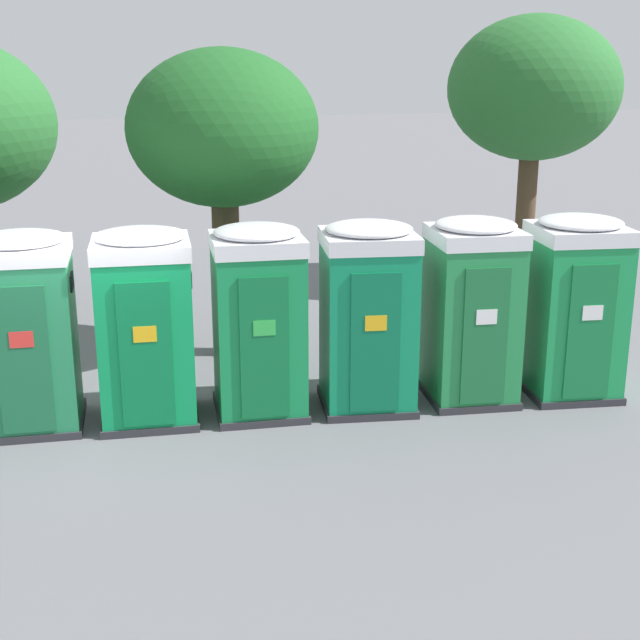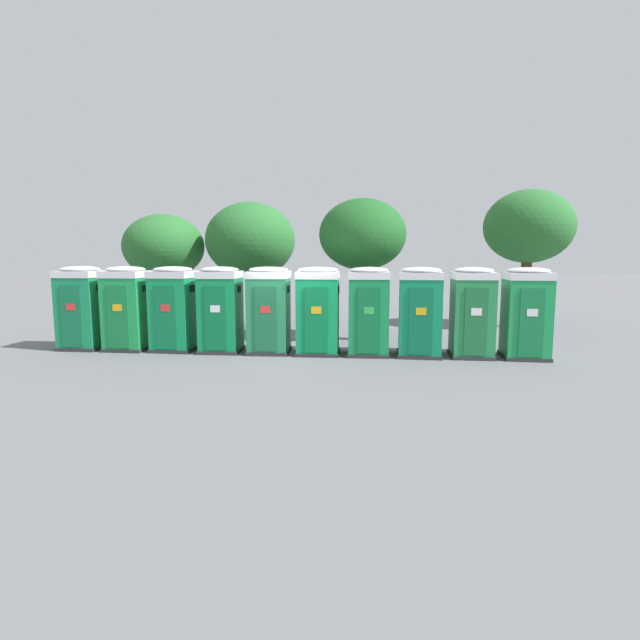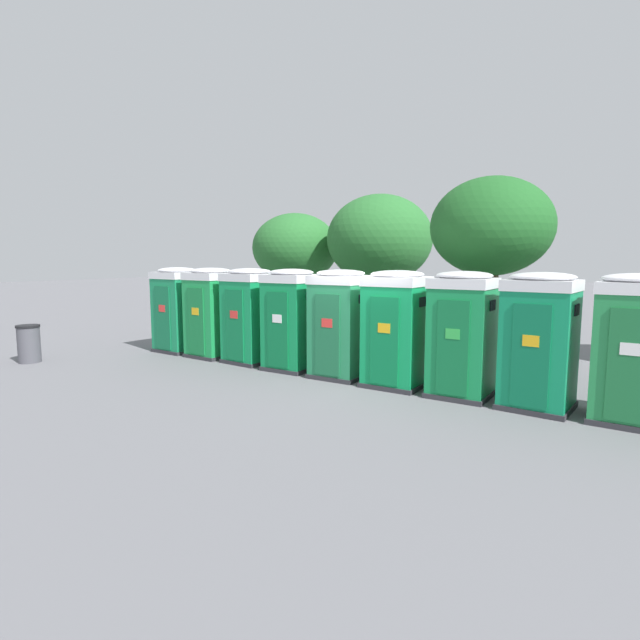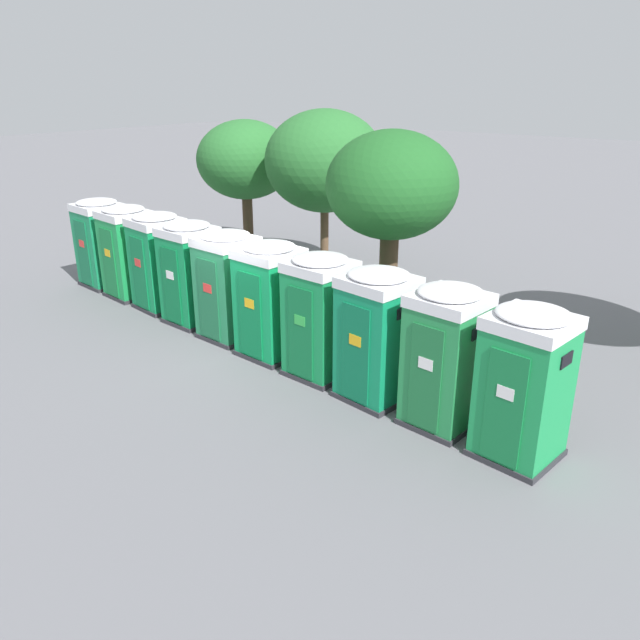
{
  "view_description": "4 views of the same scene",
  "coord_description": "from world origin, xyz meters",
  "px_view_note": "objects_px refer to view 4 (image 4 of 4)",
  "views": [
    {
      "loc": [
        0.09,
        -11.22,
        4.59
      ],
      "look_at": [
        2.99,
        -0.3,
        1.24
      ],
      "focal_mm": 50.0,
      "sensor_mm": 36.0,
      "label": 1
    },
    {
      "loc": [
        0.9,
        -14.5,
        2.88
      ],
      "look_at": [
        0.78,
        -0.09,
        0.99
      ],
      "focal_mm": 28.0,
      "sensor_mm": 36.0,
      "label": 2
    },
    {
      "loc": [
        4.55,
        -10.29,
        2.76
      ],
      "look_at": [
        -1.32,
        0.12,
        1.31
      ],
      "focal_mm": 28.0,
      "sensor_mm": 36.0,
      "label": 3
    },
    {
      "loc": [
        9.28,
        -9.49,
        5.71
      ],
      "look_at": [
        2.15,
        -0.22,
        1.18
      ],
      "focal_mm": 35.0,
      "sensor_mm": 36.0,
      "label": 4
    }
  ],
  "objects_px": {
    "portapotty_8": "(445,357)",
    "portapotty_3": "(190,272)",
    "portapotty_7": "(377,335)",
    "street_tree_2": "(325,162)",
    "street_tree_1": "(245,160)",
    "portapotty_5": "(270,299)",
    "portapotty_6": "(320,316)",
    "street_tree_0": "(392,188)",
    "portapotty_4": "(228,285)",
    "portapotty_1": "(128,251)",
    "portapotty_2": "(159,261)",
    "portapotty_0": "(101,242)",
    "portapotty_9": "(524,384)"
  },
  "relations": [
    {
      "from": "portapotty_3",
      "to": "portapotty_9",
      "type": "xyz_separation_m",
      "value": [
        8.7,
        -0.87,
        -0.0
      ]
    },
    {
      "from": "portapotty_7",
      "to": "street_tree_2",
      "type": "relative_size",
      "value": 0.51
    },
    {
      "from": "portapotty_3",
      "to": "street_tree_1",
      "type": "relative_size",
      "value": 0.56
    },
    {
      "from": "portapotty_0",
      "to": "street_tree_0",
      "type": "bearing_deg",
      "value": 10.9
    },
    {
      "from": "portapotty_0",
      "to": "portapotty_8",
      "type": "bearing_deg",
      "value": -5.64
    },
    {
      "from": "portapotty_4",
      "to": "street_tree_2",
      "type": "xyz_separation_m",
      "value": [
        -1.3,
        5.4,
        2.16
      ]
    },
    {
      "from": "portapotty_0",
      "to": "portapotty_8",
      "type": "distance_m",
      "value": 11.65
    },
    {
      "from": "portapotty_1",
      "to": "portapotty_7",
      "type": "relative_size",
      "value": 1.0
    },
    {
      "from": "portapotty_1",
      "to": "street_tree_0",
      "type": "bearing_deg",
      "value": 14.16
    },
    {
      "from": "portapotty_5",
      "to": "portapotty_9",
      "type": "bearing_deg",
      "value": -5.55
    },
    {
      "from": "portapotty_2",
      "to": "portapotty_8",
      "type": "relative_size",
      "value": 1.0
    },
    {
      "from": "portapotty_1",
      "to": "portapotty_0",
      "type": "bearing_deg",
      "value": 173.94
    },
    {
      "from": "portapotty_7",
      "to": "portapotty_9",
      "type": "distance_m",
      "value": 2.91
    },
    {
      "from": "street_tree_1",
      "to": "portapotty_8",
      "type": "bearing_deg",
      "value": -30.54
    },
    {
      "from": "portapotty_5",
      "to": "portapotty_9",
      "type": "relative_size",
      "value": 1.0
    },
    {
      "from": "portapotty_5",
      "to": "portapotty_8",
      "type": "xyz_separation_m",
      "value": [
        4.35,
        -0.38,
        0.0
      ]
    },
    {
      "from": "portapotty_1",
      "to": "street_tree_2",
      "type": "relative_size",
      "value": 0.51
    },
    {
      "from": "portapotty_5",
      "to": "portapotty_7",
      "type": "distance_m",
      "value": 2.91
    },
    {
      "from": "portapotty_3",
      "to": "portapotty_6",
      "type": "bearing_deg",
      "value": -5.6
    },
    {
      "from": "portapotty_8",
      "to": "portapotty_9",
      "type": "bearing_deg",
      "value": -7.15
    },
    {
      "from": "portapotty_1",
      "to": "street_tree_2",
      "type": "height_order",
      "value": "street_tree_2"
    },
    {
      "from": "portapotty_8",
      "to": "street_tree_2",
      "type": "bearing_deg",
      "value": 140.06
    },
    {
      "from": "portapotty_0",
      "to": "portapotty_3",
      "type": "bearing_deg",
      "value": -5.98
    },
    {
      "from": "portapotty_3",
      "to": "portapotty_8",
      "type": "relative_size",
      "value": 1.0
    },
    {
      "from": "portapotty_8",
      "to": "portapotty_3",
      "type": "bearing_deg",
      "value": 174.56
    },
    {
      "from": "portapotty_5",
      "to": "street_tree_1",
      "type": "distance_m",
      "value": 8.85
    },
    {
      "from": "portapotty_9",
      "to": "street_tree_2",
      "type": "relative_size",
      "value": 0.51
    },
    {
      "from": "portapotty_9",
      "to": "street_tree_2",
      "type": "height_order",
      "value": "street_tree_2"
    },
    {
      "from": "portapotty_0",
      "to": "street_tree_2",
      "type": "height_order",
      "value": "street_tree_2"
    },
    {
      "from": "portapotty_4",
      "to": "portapotty_6",
      "type": "xyz_separation_m",
      "value": [
        2.9,
        -0.28,
        0.0
      ]
    },
    {
      "from": "portapotty_2",
      "to": "portapotty_0",
      "type": "bearing_deg",
      "value": 174.86
    },
    {
      "from": "portapotty_6",
      "to": "portapotty_2",
      "type": "bearing_deg",
      "value": 173.88
    },
    {
      "from": "portapotty_8",
      "to": "street_tree_0",
      "type": "bearing_deg",
      "value": 135.82
    },
    {
      "from": "portapotty_4",
      "to": "portapotty_8",
      "type": "xyz_separation_m",
      "value": [
        5.8,
        -0.55,
        0.0
      ]
    },
    {
      "from": "portapotty_6",
      "to": "portapotty_7",
      "type": "height_order",
      "value": "same"
    },
    {
      "from": "portapotty_5",
      "to": "street_tree_2",
      "type": "distance_m",
      "value": 6.57
    },
    {
      "from": "portapotty_4",
      "to": "portapotty_5",
      "type": "bearing_deg",
      "value": -6.42
    },
    {
      "from": "portapotty_0",
      "to": "portapotty_6",
      "type": "xyz_separation_m",
      "value": [
        8.69,
        -0.88,
        0.0
      ]
    },
    {
      "from": "portapotty_5",
      "to": "portapotty_8",
      "type": "relative_size",
      "value": 1.0
    },
    {
      "from": "street_tree_1",
      "to": "street_tree_2",
      "type": "height_order",
      "value": "street_tree_2"
    },
    {
      "from": "portapotty_3",
      "to": "street_tree_1",
      "type": "xyz_separation_m",
      "value": [
        -3.41,
        5.6,
        1.9
      ]
    },
    {
      "from": "portapotty_3",
      "to": "street_tree_0",
      "type": "distance_m",
      "value": 5.32
    },
    {
      "from": "portapotty_4",
      "to": "portapotty_5",
      "type": "relative_size",
      "value": 1.0
    },
    {
      "from": "portapotty_1",
      "to": "portapotty_4",
      "type": "relative_size",
      "value": 1.0
    },
    {
      "from": "portapotty_2",
      "to": "portapotty_4",
      "type": "height_order",
      "value": "same"
    },
    {
      "from": "portapotty_0",
      "to": "portapotty_2",
      "type": "xyz_separation_m",
      "value": [
        2.9,
        -0.26,
        0.0
      ]
    },
    {
      "from": "portapotty_6",
      "to": "portapotty_7",
      "type": "distance_m",
      "value": 1.46
    },
    {
      "from": "portapotty_2",
      "to": "portapotty_7",
      "type": "bearing_deg",
      "value": -6.17
    },
    {
      "from": "portapotty_4",
      "to": "street_tree_1",
      "type": "distance_m",
      "value": 7.76
    },
    {
      "from": "portapotty_9",
      "to": "street_tree_1",
      "type": "xyz_separation_m",
      "value": [
        -12.11,
        6.47,
        1.9
      ]
    }
  ]
}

